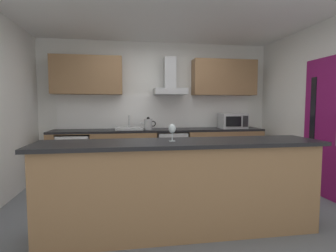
# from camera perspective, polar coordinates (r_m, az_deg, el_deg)

# --- Properties ---
(ground) EXTENTS (5.54, 4.64, 0.02)m
(ground) POSITION_cam_1_polar(r_m,az_deg,el_deg) (3.72, 1.17, -16.95)
(ground) COLOR slate
(ceiling) EXTENTS (5.54, 4.64, 0.02)m
(ceiling) POSITION_cam_1_polar(r_m,az_deg,el_deg) (3.69, 1.24, 24.48)
(ceiling) COLOR white
(wall_back) EXTENTS (5.54, 0.12, 2.60)m
(wall_back) POSITION_cam_1_polar(r_m,az_deg,el_deg) (5.33, -2.38, 3.95)
(wall_back) COLOR white
(wall_back) RESTS_ON ground
(wall_right) EXTENTS (0.12, 4.64, 2.60)m
(wall_right) POSITION_cam_1_polar(r_m,az_deg,el_deg) (4.50, 31.88, 3.18)
(wall_right) COLOR white
(wall_right) RESTS_ON ground
(backsplash_tile) EXTENTS (3.86, 0.02, 0.66)m
(backsplash_tile) POSITION_cam_1_polar(r_m,az_deg,el_deg) (5.26, -2.29, 3.18)
(backsplash_tile) COLOR white
(counter_back) EXTENTS (4.00, 0.60, 0.90)m
(counter_back) POSITION_cam_1_polar(r_m,az_deg,el_deg) (5.03, -1.85, -5.81)
(counter_back) COLOR olive
(counter_back) RESTS_ON ground
(counter_island) EXTENTS (2.97, 0.64, 0.98)m
(counter_island) POSITION_cam_1_polar(r_m,az_deg,el_deg) (2.83, 2.92, -13.11)
(counter_island) COLOR olive
(counter_island) RESTS_ON ground
(upper_cabinets) EXTENTS (3.94, 0.32, 0.70)m
(upper_cabinets) POSITION_cam_1_polar(r_m,az_deg,el_deg) (5.13, -2.10, 10.76)
(upper_cabinets) COLOR olive
(side_door) EXTENTS (0.08, 0.85, 2.05)m
(side_door) POSITION_cam_1_polar(r_m,az_deg,el_deg) (4.46, 31.12, -0.31)
(side_door) COLOR #7A1456
(side_door) RESTS_ON ground
(oven) EXTENTS (0.60, 0.62, 0.80)m
(oven) POSITION_cam_1_polar(r_m,az_deg,el_deg) (5.04, 0.66, -5.69)
(oven) COLOR slate
(oven) RESTS_ON ground
(refrigerator) EXTENTS (0.58, 0.60, 0.85)m
(refrigerator) POSITION_cam_1_polar(r_m,az_deg,el_deg) (5.06, -19.59, -6.31)
(refrigerator) COLOR white
(refrigerator) RESTS_ON ground
(microwave) EXTENTS (0.50, 0.38, 0.30)m
(microwave) POSITION_cam_1_polar(r_m,az_deg,el_deg) (5.28, 13.97, 1.11)
(microwave) COLOR #B7BABC
(microwave) RESTS_ON counter_back
(sink) EXTENTS (0.50, 0.40, 0.26)m
(sink) POSITION_cam_1_polar(r_m,az_deg,el_deg) (4.91, -8.46, -0.48)
(sink) COLOR silver
(sink) RESTS_ON counter_back
(kettle) EXTENTS (0.29, 0.15, 0.24)m
(kettle) POSITION_cam_1_polar(r_m,az_deg,el_deg) (4.88, -4.34, 0.43)
(kettle) COLOR #B7BABC
(kettle) RESTS_ON counter_back
(range_hood) EXTENTS (0.62, 0.45, 0.72)m
(range_hood) POSITION_cam_1_polar(r_m,az_deg,el_deg) (5.10, 0.43, 9.41)
(range_hood) COLOR #B7BABC
(wine_glass) EXTENTS (0.08, 0.08, 0.18)m
(wine_glass) POSITION_cam_1_polar(r_m,az_deg,el_deg) (2.70, 0.92, -0.74)
(wine_glass) COLOR silver
(wine_glass) RESTS_ON counter_island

